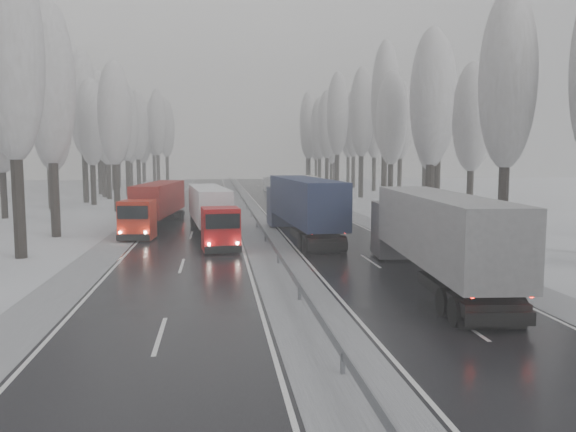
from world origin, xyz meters
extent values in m
plane|color=silver|center=(0.00, 0.00, 0.00)|extent=(260.00, 260.00, 0.00)
cube|color=black|center=(5.25, 30.00, 0.01)|extent=(7.50, 200.00, 0.03)
cube|color=black|center=(-5.25, 30.00, 0.01)|extent=(7.50, 200.00, 0.03)
cube|color=#A0A2A7|center=(0.00, 30.00, 0.02)|extent=(3.00, 200.00, 0.04)
cube|color=#A0A2A7|center=(10.20, 30.00, 0.02)|extent=(2.40, 200.00, 0.04)
cube|color=#A0A2A7|center=(-10.20, 30.00, 0.02)|extent=(2.40, 200.00, 0.04)
cube|color=slate|center=(0.00, 30.00, 0.60)|extent=(0.06, 200.00, 0.32)
cube|color=slate|center=(0.00, -4.00, 0.30)|extent=(0.12, 0.12, 0.60)
cube|color=slate|center=(0.00, 28.00, 0.30)|extent=(0.12, 0.12, 0.60)
cube|color=slate|center=(0.00, 60.00, 0.30)|extent=(0.12, 0.12, 0.60)
cylinder|color=black|center=(15.04, 15.67, 2.80)|extent=(0.68, 0.68, 5.60)
ellipsoid|color=gray|center=(15.04, 15.67, 10.80)|extent=(3.60, 3.60, 11.45)
cylinder|color=black|center=(14.51, 27.03, 2.81)|extent=(0.68, 0.68, 5.62)
ellipsoid|color=gray|center=(14.51, 27.03, 10.84)|extent=(3.60, 3.60, 11.48)
cylinder|color=black|center=(20.02, 31.03, 2.47)|extent=(0.64, 0.64, 4.94)
ellipsoid|color=gray|center=(20.02, 31.03, 9.53)|extent=(3.60, 3.60, 10.09)
cylinder|color=black|center=(17.90, 35.17, 2.66)|extent=(0.66, 0.66, 5.32)
ellipsoid|color=gray|center=(17.90, 35.17, 10.27)|extent=(3.60, 3.60, 10.88)
cylinder|color=black|center=(20.12, 39.17, 3.16)|extent=(0.72, 0.72, 6.31)
ellipsoid|color=gray|center=(20.12, 39.17, 12.17)|extent=(3.60, 3.60, 12.90)
cylinder|color=black|center=(17.02, 45.60, 2.69)|extent=(0.67, 0.67, 5.38)
ellipsoid|color=gray|center=(17.02, 45.60, 10.37)|extent=(3.60, 3.60, 10.98)
cylinder|color=black|center=(23.31, 49.60, 2.30)|extent=(0.62, 0.62, 4.59)
ellipsoid|color=gray|center=(23.31, 49.60, 8.86)|extent=(3.60, 3.60, 9.39)
cylinder|color=black|center=(17.90, 51.02, 3.47)|extent=(0.76, 0.76, 6.95)
ellipsoid|color=gray|center=(17.90, 51.02, 13.40)|extent=(3.60, 3.60, 14.19)
cylinder|color=black|center=(24.81, 55.02, 3.30)|extent=(0.74, 0.74, 6.59)
ellipsoid|color=gray|center=(24.81, 55.02, 12.71)|extent=(3.60, 3.60, 13.46)
cylinder|color=black|center=(17.56, 61.27, 3.18)|extent=(0.72, 0.72, 6.37)
ellipsoid|color=gray|center=(17.56, 61.27, 12.28)|extent=(3.60, 3.60, 13.01)
cylinder|color=black|center=(24.72, 65.27, 2.99)|extent=(0.70, 0.70, 5.97)
ellipsoid|color=gray|center=(24.72, 65.27, 11.52)|extent=(3.60, 3.60, 12.20)
cylinder|color=black|center=(16.34, 71.95, 3.33)|extent=(0.74, 0.74, 6.65)
ellipsoid|color=gray|center=(16.34, 71.95, 12.83)|extent=(3.60, 3.60, 13.59)
cylinder|color=black|center=(23.71, 75.95, 3.07)|extent=(0.71, 0.71, 6.14)
ellipsoid|color=gray|center=(23.71, 75.95, 11.84)|extent=(3.60, 3.60, 12.54)
cylinder|color=black|center=(16.56, 81.70, 3.03)|extent=(0.71, 0.71, 6.05)
ellipsoid|color=gray|center=(16.56, 81.70, 11.68)|extent=(3.60, 3.60, 12.37)
cylinder|color=black|center=(22.48, 85.70, 3.15)|extent=(0.72, 0.72, 6.30)
ellipsoid|color=gray|center=(22.48, 85.70, 12.15)|extent=(3.60, 3.60, 12.87)
cylinder|color=black|center=(16.63, 89.21, 2.94)|extent=(0.70, 0.70, 5.88)
ellipsoid|color=gray|center=(16.63, 89.21, 11.33)|extent=(3.60, 3.60, 12.00)
cylinder|color=black|center=(19.77, 93.21, 2.43)|extent=(0.64, 0.64, 4.86)
ellipsoid|color=gray|center=(19.77, 93.21, 9.37)|extent=(3.60, 3.60, 9.92)
cylinder|color=black|center=(15.73, 96.32, 2.99)|extent=(0.70, 0.70, 5.98)
ellipsoid|color=gray|center=(15.73, 96.32, 11.53)|extent=(3.60, 3.60, 12.21)
cylinder|color=black|center=(24.94, 100.32, 3.09)|extent=(0.71, 0.71, 6.19)
ellipsoid|color=gray|center=(24.94, 100.32, 11.93)|extent=(3.60, 3.60, 12.64)
cylinder|color=black|center=(17.04, 106.16, 3.43)|extent=(0.75, 0.75, 6.86)
ellipsoid|color=gray|center=(17.04, 106.16, 13.22)|extent=(3.60, 3.60, 14.01)
cylinder|color=black|center=(24.02, 110.16, 2.77)|extent=(0.68, 0.68, 5.55)
ellipsoid|color=gray|center=(24.02, 110.16, 10.70)|extent=(3.60, 3.60, 11.33)
cylinder|color=black|center=(18.73, 116.73, 3.05)|extent=(0.71, 0.71, 6.09)
ellipsoid|color=gray|center=(18.73, 116.73, 11.75)|extent=(3.60, 3.60, 12.45)
cylinder|color=black|center=(21.55, 120.73, 2.74)|extent=(0.67, 0.67, 5.49)
ellipsoid|color=gray|center=(21.55, 120.73, 10.58)|extent=(3.60, 3.60, 11.21)
cylinder|color=black|center=(-14.71, 15.70, 3.07)|extent=(0.71, 0.71, 6.14)
ellipsoid|color=gray|center=(-14.71, 15.70, 11.85)|extent=(3.60, 3.60, 12.55)
cylinder|color=black|center=(-15.13, 24.57, 2.92)|extent=(0.69, 0.69, 5.83)
ellipsoid|color=gray|center=(-15.13, 24.57, 11.25)|extent=(3.60, 3.60, 11.92)
cylinder|color=black|center=(-17.75, 34.20, 2.52)|extent=(0.65, 0.65, 5.03)
ellipsoid|color=gray|center=(-17.75, 34.20, 9.70)|extent=(3.60, 3.60, 10.28)
cylinder|color=black|center=(-23.52, 38.20, 2.36)|extent=(0.63, 0.63, 4.73)
ellipsoid|color=gray|center=(-23.52, 38.20, 9.12)|extent=(3.60, 3.60, 9.66)
cylinder|color=black|center=(-13.94, 43.73, 2.72)|extent=(0.67, 0.67, 5.44)
ellipsoid|color=gray|center=(-13.94, 43.73, 10.49)|extent=(3.60, 3.60, 11.11)
cylinder|color=black|center=(-21.85, 47.73, 2.86)|extent=(0.69, 0.69, 5.72)
ellipsoid|color=gray|center=(-21.85, 47.73, 11.04)|extent=(3.60, 3.60, 11.69)
cylinder|color=black|center=(-18.26, 52.71, 2.61)|extent=(0.66, 0.66, 5.23)
ellipsoid|color=gray|center=(-18.26, 52.71, 10.08)|extent=(3.60, 3.60, 10.68)
cylinder|color=black|center=(-20.05, 56.71, 3.30)|extent=(0.74, 0.74, 6.60)
ellipsoid|color=gray|center=(-20.05, 56.71, 12.74)|extent=(3.60, 3.60, 13.49)
cylinder|color=black|center=(-18.16, 62.35, 2.58)|extent=(0.65, 0.65, 5.16)
ellipsoid|color=gray|center=(-18.16, 62.35, 9.95)|extent=(3.60, 3.60, 10.54)
cylinder|color=black|center=(-19.54, 66.35, 2.90)|extent=(0.69, 0.69, 5.79)
ellipsoid|color=gray|center=(-19.54, 66.35, 11.18)|extent=(3.60, 3.60, 11.84)
cylinder|color=black|center=(-16.58, 69.11, 2.82)|extent=(0.68, 0.68, 5.64)
ellipsoid|color=gray|center=(-16.58, 69.11, 10.89)|extent=(3.60, 3.60, 11.53)
cylinder|color=black|center=(-21.42, 73.11, 3.28)|extent=(0.73, 0.73, 6.56)
ellipsoid|color=gray|center=(-21.42, 73.11, 12.65)|extent=(3.60, 3.60, 13.40)
cylinder|color=black|center=(-16.33, 79.19, 2.90)|extent=(0.69, 0.69, 5.79)
ellipsoid|color=gray|center=(-16.33, 79.19, 11.17)|extent=(3.60, 3.60, 11.84)
cylinder|color=black|center=(-21.09, 83.19, 3.32)|extent=(0.74, 0.74, 6.65)
ellipsoid|color=gray|center=(-21.09, 83.19, 12.82)|extent=(3.60, 3.60, 13.58)
cylinder|color=black|center=(-18.93, 88.54, 2.56)|extent=(0.65, 0.65, 5.12)
ellipsoid|color=gray|center=(-18.93, 88.54, 9.88)|extent=(3.60, 3.60, 10.46)
cylinder|color=black|center=(-21.82, 92.54, 2.92)|extent=(0.69, 0.69, 5.84)
ellipsoid|color=gray|center=(-21.82, 92.54, 11.26)|extent=(3.60, 3.60, 11.92)
cylinder|color=black|center=(-15.07, 99.33, 3.34)|extent=(0.74, 0.74, 6.67)
ellipsoid|color=gray|center=(-15.07, 99.33, 12.87)|extent=(3.60, 3.60, 13.63)
cylinder|color=black|center=(-24.20, 103.33, 3.15)|extent=(0.72, 0.72, 6.31)
ellipsoid|color=gray|center=(-24.20, 103.33, 12.16)|extent=(3.60, 3.60, 12.88)
cylinder|color=black|center=(-14.05, 108.72, 3.14)|extent=(0.72, 0.72, 6.29)
ellipsoid|color=gray|center=(-14.05, 108.72, 12.12)|extent=(3.60, 3.60, 12.84)
cylinder|color=black|center=(-19.66, 112.72, 2.43)|extent=(0.64, 0.64, 4.86)
ellipsoid|color=gray|center=(-19.66, 112.72, 9.36)|extent=(3.60, 3.60, 9.92)
cylinder|color=black|center=(-17.56, 115.31, 3.31)|extent=(0.74, 0.74, 6.63)
ellipsoid|color=gray|center=(-17.56, 115.31, 12.78)|extent=(3.60, 3.60, 13.54)
cylinder|color=black|center=(-20.33, 119.31, 2.89)|extent=(0.69, 0.69, 5.79)
ellipsoid|color=gray|center=(-20.33, 119.31, 11.16)|extent=(3.60, 3.60, 11.82)
cube|color=#47464B|center=(7.11, 13.12, 1.71)|extent=(2.80, 2.90, 3.10)
cube|color=black|center=(7.22, 14.41, 2.43)|extent=(2.38, 0.30, 1.03)
cube|color=black|center=(7.22, 14.52, 0.47)|extent=(2.59, 0.37, 0.52)
cube|color=slate|center=(6.43, 5.08, 2.79)|extent=(3.76, 13.63, 2.90)
cube|color=black|center=(5.86, -1.67, 0.57)|extent=(2.38, 0.32, 0.47)
cube|color=black|center=(6.12, 1.37, 0.78)|extent=(2.75, 5.86, 0.47)
cube|color=black|center=(5.91, -1.11, 0.36)|extent=(2.38, 0.26, 0.62)
cylinder|color=black|center=(5.96, 12.39, 0.54)|extent=(0.45, 1.10, 1.08)
cylinder|color=black|center=(8.12, 12.21, 0.54)|extent=(0.45, 1.10, 1.08)
cylinder|color=black|center=(5.00, 1.05, 0.54)|extent=(0.45, 1.10, 1.08)
cylinder|color=black|center=(7.17, 0.86, 0.54)|extent=(0.45, 1.10, 1.08)
cylinder|color=black|center=(4.89, -0.29, 0.54)|extent=(0.45, 1.10, 1.08)
cylinder|color=black|center=(7.05, -0.48, 0.54)|extent=(0.45, 1.10, 1.08)
sphere|color=#FF0C05|center=(4.88, -1.66, 1.40)|extent=(0.21, 0.21, 0.21)
sphere|color=#FF0C05|center=(6.84, -1.83, 1.40)|extent=(0.21, 0.21, 0.21)
sphere|color=white|center=(6.25, 14.63, 0.88)|extent=(0.23, 0.23, 0.23)
sphere|color=white|center=(8.21, 14.46, 0.88)|extent=(0.23, 0.23, 0.23)
cube|color=#1A2141|center=(2.34, 28.77, 1.76)|extent=(2.82, 2.92, 3.20)
cube|color=black|center=(2.26, 30.10, 2.50)|extent=(2.45, 0.25, 1.07)
cube|color=black|center=(2.25, 30.21, 0.48)|extent=(2.67, 0.32, 0.53)
cube|color=#16203D|center=(2.84, 20.48, 2.88)|extent=(3.54, 13.99, 2.98)
cube|color=black|center=(3.25, 13.51, 0.59)|extent=(2.45, 0.27, 0.48)
cube|color=black|center=(3.06, 16.65, 0.80)|extent=(2.69, 5.99, 0.48)
cube|color=black|center=(3.22, 14.10, 0.37)|extent=(2.45, 0.21, 0.64)
cylinder|color=black|center=(1.27, 27.86, 0.55)|extent=(0.44, 1.13, 1.11)
cylinder|color=black|center=(3.51, 27.99, 0.55)|extent=(0.44, 1.13, 1.11)
cylinder|color=black|center=(1.97, 16.16, 0.55)|extent=(0.44, 1.13, 1.11)
cylinder|color=black|center=(4.21, 16.29, 0.55)|extent=(0.44, 1.13, 1.11)
cylinder|color=black|center=(2.06, 14.78, 0.55)|extent=(0.44, 1.13, 1.11)
cylinder|color=black|center=(4.29, 14.91, 0.55)|extent=(0.44, 1.13, 1.11)
sphere|color=#FF0C05|center=(2.25, 13.38, 1.44)|extent=(0.21, 0.21, 0.21)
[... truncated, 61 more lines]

